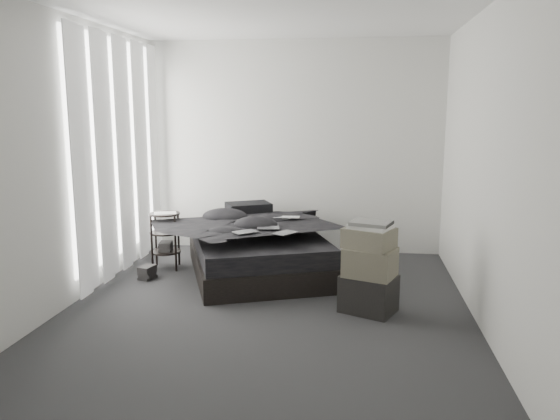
# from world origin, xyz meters

# --- Properties ---
(floor) EXTENTS (3.60, 4.20, 0.01)m
(floor) POSITION_xyz_m (0.00, 0.00, 0.00)
(floor) COLOR #2D2D30
(floor) RESTS_ON ground
(ceiling) EXTENTS (3.60, 4.20, 0.01)m
(ceiling) POSITION_xyz_m (0.00, 0.00, 2.60)
(ceiling) COLOR white
(ceiling) RESTS_ON ground
(wall_back) EXTENTS (3.60, 0.01, 2.60)m
(wall_back) POSITION_xyz_m (0.00, 2.10, 1.30)
(wall_back) COLOR silver
(wall_back) RESTS_ON ground
(wall_front) EXTENTS (3.60, 0.01, 2.60)m
(wall_front) POSITION_xyz_m (0.00, -2.10, 1.30)
(wall_front) COLOR silver
(wall_front) RESTS_ON ground
(wall_left) EXTENTS (0.01, 4.20, 2.60)m
(wall_left) POSITION_xyz_m (-1.80, 0.00, 1.30)
(wall_left) COLOR silver
(wall_left) RESTS_ON ground
(wall_right) EXTENTS (0.01, 4.20, 2.60)m
(wall_right) POSITION_xyz_m (1.80, 0.00, 1.30)
(wall_right) COLOR silver
(wall_right) RESTS_ON ground
(window_left) EXTENTS (0.02, 2.00, 2.30)m
(window_left) POSITION_xyz_m (-1.78, 0.90, 1.35)
(window_left) COLOR white
(window_left) RESTS_ON wall_left
(curtain_left) EXTENTS (0.06, 2.12, 2.48)m
(curtain_left) POSITION_xyz_m (-1.73, 0.90, 1.28)
(curtain_left) COLOR white
(curtain_left) RESTS_ON wall_left
(bed) EXTENTS (1.90, 2.15, 0.24)m
(bed) POSITION_xyz_m (-0.27, 1.02, 0.12)
(bed) COLOR black
(bed) RESTS_ON floor
(mattress) EXTENTS (1.84, 2.08, 0.19)m
(mattress) POSITION_xyz_m (-0.27, 1.02, 0.34)
(mattress) COLOR black
(mattress) RESTS_ON bed
(duvet) EXTENTS (1.78, 1.90, 0.21)m
(duvet) POSITION_xyz_m (-0.26, 0.98, 0.54)
(duvet) COLOR black
(duvet) RESTS_ON mattress
(pillow_lower) EXTENTS (0.63, 0.53, 0.12)m
(pillow_lower) POSITION_xyz_m (-0.56, 1.65, 0.49)
(pillow_lower) COLOR black
(pillow_lower) RESTS_ON mattress
(pillow_upper) EXTENTS (0.60, 0.54, 0.11)m
(pillow_upper) POSITION_xyz_m (-0.50, 1.66, 0.61)
(pillow_upper) COLOR black
(pillow_upper) RESTS_ON pillow_lower
(laptop) EXTENTS (0.30, 0.20, 0.02)m
(laptop) POSITION_xyz_m (0.02, 1.18, 0.65)
(laptop) COLOR silver
(laptop) RESTS_ON duvet
(comic_a) EXTENTS (0.26, 0.26, 0.01)m
(comic_a) POSITION_xyz_m (-0.30, 0.50, 0.64)
(comic_a) COLOR black
(comic_a) RESTS_ON duvet
(comic_b) EXTENTS (0.25, 0.18, 0.01)m
(comic_b) POSITION_xyz_m (-0.11, 0.71, 0.65)
(comic_b) COLOR black
(comic_b) RESTS_ON duvet
(comic_c) EXTENTS (0.25, 0.27, 0.01)m
(comic_c) POSITION_xyz_m (0.09, 0.51, 0.65)
(comic_c) COLOR black
(comic_c) RESTS_ON duvet
(side_stand) EXTENTS (0.40, 0.40, 0.62)m
(side_stand) POSITION_xyz_m (-1.33, 1.07, 0.31)
(side_stand) COLOR black
(side_stand) RESTS_ON floor
(papers) EXTENTS (0.29, 0.25, 0.01)m
(papers) POSITION_xyz_m (-1.32, 1.06, 0.63)
(papers) COLOR white
(papers) RESTS_ON side_stand
(floor_books) EXTENTS (0.16, 0.20, 0.13)m
(floor_books) POSITION_xyz_m (-1.40, 0.66, 0.06)
(floor_books) COLOR black
(floor_books) RESTS_ON floor
(box_lower) EXTENTS (0.55, 0.50, 0.33)m
(box_lower) POSITION_xyz_m (0.90, 0.03, 0.16)
(box_lower) COLOR black
(box_lower) RESTS_ON floor
(box_mid) EXTENTS (0.51, 0.45, 0.25)m
(box_mid) POSITION_xyz_m (0.90, 0.01, 0.46)
(box_mid) COLOR #615C4C
(box_mid) RESTS_ON box_lower
(box_upper) EXTENTS (0.50, 0.47, 0.17)m
(box_upper) POSITION_xyz_m (0.89, 0.03, 0.67)
(box_upper) COLOR #615C4C
(box_upper) RESTS_ON box_mid
(art_book_white) EXTENTS (0.42, 0.39, 0.03)m
(art_book_white) POSITION_xyz_m (0.90, 0.03, 0.77)
(art_book_white) COLOR silver
(art_book_white) RESTS_ON box_upper
(art_book_snake) EXTENTS (0.40, 0.35, 0.03)m
(art_book_snake) POSITION_xyz_m (0.90, 0.01, 0.80)
(art_book_snake) COLOR silver
(art_book_snake) RESTS_ON art_book_white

